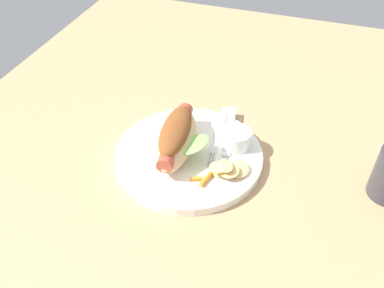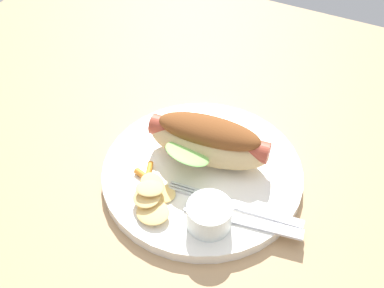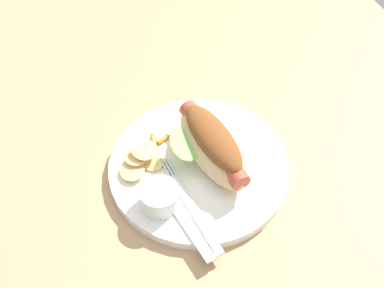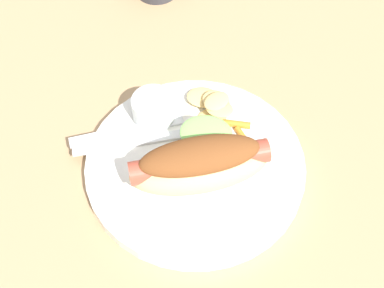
# 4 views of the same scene
# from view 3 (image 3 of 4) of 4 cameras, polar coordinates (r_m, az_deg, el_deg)

# --- Properties ---
(ground_plane) EXTENTS (1.20, 0.90, 0.02)m
(ground_plane) POSITION_cam_3_polar(r_m,az_deg,el_deg) (0.72, 4.08, -5.11)
(ground_plane) COLOR tan
(plate) EXTENTS (0.26, 0.26, 0.02)m
(plate) POSITION_cam_3_polar(r_m,az_deg,el_deg) (0.72, 0.75, -2.68)
(plate) COLOR white
(plate) RESTS_ON ground_plane
(hot_dog) EXTENTS (0.16, 0.11, 0.06)m
(hot_dog) POSITION_cam_3_polar(r_m,az_deg,el_deg) (0.69, 2.34, -0.04)
(hot_dog) COLOR #DBB77A
(hot_dog) RESTS_ON plate
(sauce_ramekin) EXTENTS (0.05, 0.05, 0.03)m
(sauce_ramekin) POSITION_cam_3_polar(r_m,az_deg,el_deg) (0.66, -3.71, -6.10)
(sauce_ramekin) COLOR white
(sauce_ramekin) RESTS_ON plate
(fork) EXTENTS (0.17, 0.03, 0.00)m
(fork) POSITION_cam_3_polar(r_m,az_deg,el_deg) (0.67, -0.11, -7.09)
(fork) COLOR silver
(fork) RESTS_ON plate
(knife) EXTENTS (0.14, 0.04, 0.00)m
(knife) POSITION_cam_3_polar(r_m,az_deg,el_deg) (0.66, -1.01, -8.53)
(knife) COLOR silver
(knife) RESTS_ON plate
(chips_pile) EXTENTS (0.06, 0.07, 0.02)m
(chips_pile) POSITION_cam_3_polar(r_m,az_deg,el_deg) (0.71, -5.82, -1.76)
(chips_pile) COLOR #E9C272
(chips_pile) RESTS_ON plate
(carrot_garnish) EXTENTS (0.03, 0.03, 0.01)m
(carrot_garnish) POSITION_cam_3_polar(r_m,az_deg,el_deg) (0.73, -4.05, 0.22)
(carrot_garnish) COLOR orange
(carrot_garnish) RESTS_ON plate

